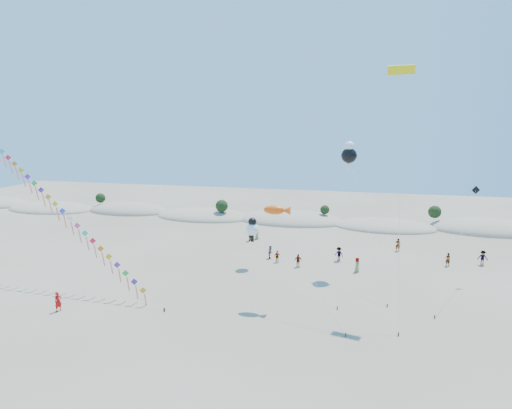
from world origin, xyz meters
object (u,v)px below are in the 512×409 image
(kite_train, at_px, (49,198))
(flyer_foreground, at_px, (58,302))
(fish_kite, at_px, (277,210))
(parafoil_kite, at_px, (401,74))

(kite_train, bearing_deg, flyer_foreground, -50.75)
(fish_kite, relative_size, flyer_foreground, 5.15)
(kite_train, xyz_separation_m, flyer_foreground, (5.52, -6.76, -8.23))
(kite_train, height_order, parafoil_kite, parafoil_kite)
(parafoil_kite, height_order, flyer_foreground, parafoil_kite)
(kite_train, xyz_separation_m, fish_kite, (24.64, 0.10, -0.14))
(kite_train, relative_size, flyer_foreground, 15.47)
(fish_kite, xyz_separation_m, parafoil_kite, (10.58, 3.01, 12.33))
(parafoil_kite, bearing_deg, flyer_foreground, -161.62)
(fish_kite, bearing_deg, kite_train, -179.76)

